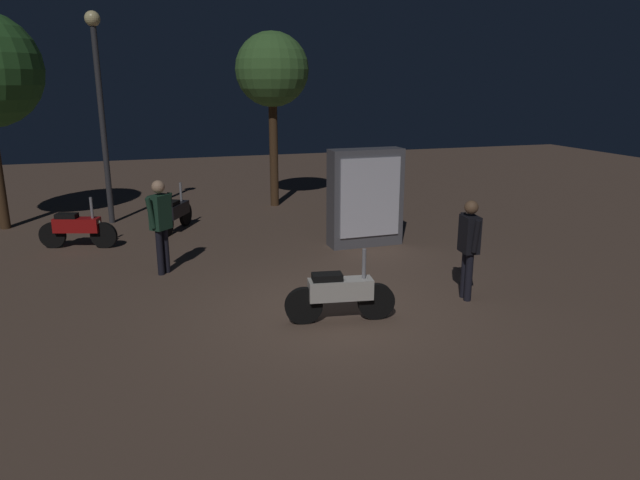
% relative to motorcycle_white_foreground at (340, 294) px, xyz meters
% --- Properties ---
extents(ground_plane, '(40.00, 40.00, 0.00)m').
position_rel_motorcycle_white_foreground_xyz_m(ground_plane, '(-0.01, 0.29, -0.44)').
color(ground_plane, brown).
extents(motorcycle_white_foreground, '(1.66, 0.44, 1.11)m').
position_rel_motorcycle_white_foreground_xyz_m(motorcycle_white_foreground, '(0.00, 0.00, 0.00)').
color(motorcycle_white_foreground, black).
rests_on(motorcycle_white_foreground, ground_plane).
extents(motorcycle_red_parked_left, '(1.61, 0.59, 1.11)m').
position_rel_motorcycle_white_foreground_xyz_m(motorcycle_red_parked_left, '(-4.05, 5.44, 0.00)').
color(motorcycle_red_parked_left, black).
rests_on(motorcycle_red_parked_left, ground_plane).
extents(motorcycle_black_parked_right, '(0.86, 1.51, 1.11)m').
position_rel_motorcycle_white_foreground_xyz_m(motorcycle_black_parked_right, '(-1.92, 6.34, 0.00)').
color(motorcycle_black_parked_right, black).
rests_on(motorcycle_black_parked_right, ground_plane).
extents(person_rider_beside, '(0.53, 0.54, 1.76)m').
position_rel_motorcycle_white_foreground_xyz_m(person_rider_beside, '(-2.39, 3.10, 0.62)').
color(person_rider_beside, black).
rests_on(person_rider_beside, ground_plane).
extents(person_bystander_far, '(0.28, 0.67, 1.66)m').
position_rel_motorcycle_white_foreground_xyz_m(person_bystander_far, '(2.29, 0.25, 0.55)').
color(person_bystander_far, black).
rests_on(person_bystander_far, ground_plane).
extents(streetlamp_near, '(0.36, 0.36, 5.06)m').
position_rel_motorcycle_white_foreground_xyz_m(streetlamp_near, '(-3.44, 7.67, 2.77)').
color(streetlamp_near, '#38383D').
rests_on(streetlamp_near, ground_plane).
extents(tree_left_bg, '(2.01, 2.01, 4.80)m').
position_rel_motorcycle_white_foreground_xyz_m(tree_left_bg, '(1.01, 8.51, 3.30)').
color(tree_left_bg, '#4C331E').
rests_on(tree_left_bg, ground_plane).
extents(kiosk_billboard, '(1.61, 0.57, 2.10)m').
position_rel_motorcycle_white_foreground_xyz_m(kiosk_billboard, '(1.92, 3.81, 0.61)').
color(kiosk_billboard, '#595960').
rests_on(kiosk_billboard, ground_plane).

